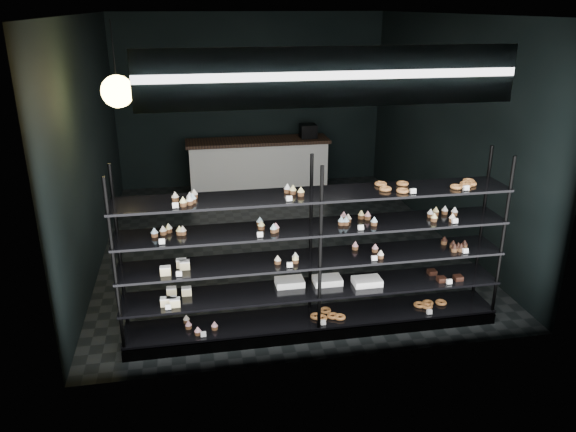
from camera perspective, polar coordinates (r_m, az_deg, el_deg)
The scene contains 5 objects.
room at distance 7.88m, azimuth -1.13°, elevation 8.12°, with size 5.01×6.01×3.20m.
display_shelf at distance 5.93m, azimuth 2.53°, elevation -6.30°, with size 4.00×0.50×1.91m.
signage at distance 4.86m, azimuth 4.57°, elevation 13.91°, with size 3.30×0.05×0.50m.
pendant_lamp at distance 6.38m, azimuth -16.94°, elevation 12.02°, with size 0.34×0.34×0.90m.
service_counter at distance 10.56m, azimuth -2.98°, elevation 5.23°, with size 2.63×0.65×1.23m.
Camera 1 is at (-1.24, -7.59, 3.33)m, focal length 35.00 mm.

